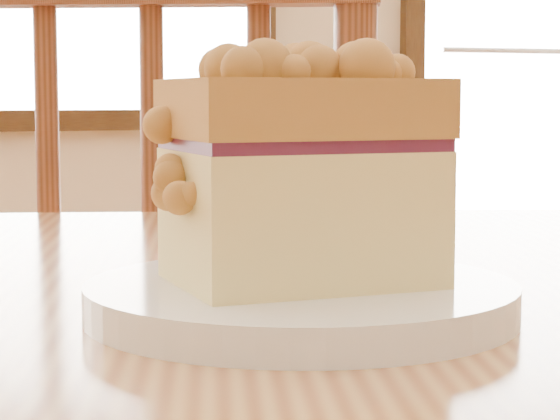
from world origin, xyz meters
name	(u,v)px	position (x,y,z in m)	size (l,w,h in m)	color
entry_door	(514,18)	(2.30, 3.98, 1.20)	(1.08, 0.06, 2.29)	white
cafe_chair_main	(184,412)	(0.01, 0.87, 0.51)	(0.60, 0.60, 1.01)	brown
plate	(301,301)	(-0.09, 0.21, 0.76)	(0.20, 0.20, 0.02)	white
cake_slice	(299,165)	(-0.09, 0.21, 0.82)	(0.13, 0.09, 0.11)	#D0C475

